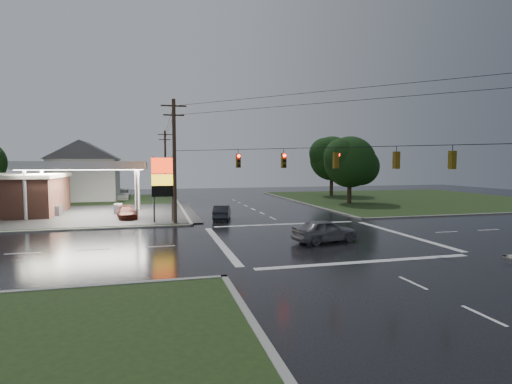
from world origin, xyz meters
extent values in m
plane|color=black|center=(0.00, 0.00, 0.00)|extent=(120.00, 120.00, 0.00)
cube|color=black|center=(-26.00, 26.00, 0.04)|extent=(36.00, 36.00, 0.08)
cube|color=black|center=(26.00, 26.00, 0.04)|extent=(36.00, 36.00, 0.08)
cube|color=#2D2D2D|center=(-20.00, 18.00, 0.09)|extent=(26.00, 18.00, 0.02)
cylinder|color=silver|center=(-23.00, 15.00, 2.50)|extent=(0.30, 0.30, 5.00)
cylinder|color=silver|center=(-13.00, 15.00, 2.50)|extent=(0.30, 0.30, 5.00)
cylinder|color=silver|center=(-23.00, 21.00, 2.50)|extent=(0.30, 0.30, 5.00)
cylinder|color=silver|center=(-13.00, 21.00, 2.50)|extent=(0.30, 0.30, 5.00)
cube|color=silver|center=(-18.00, 18.00, 5.20)|extent=(12.00, 8.00, 0.80)
cube|color=white|center=(-18.00, 18.00, 4.78)|extent=(11.40, 7.40, 0.04)
cube|color=#59595E|center=(-21.00, 18.00, 0.55)|extent=(0.80, 1.60, 1.10)
cube|color=#59595E|center=(-15.00, 18.00, 0.55)|extent=(0.80, 1.60, 1.10)
cylinder|color=#59595E|center=(-11.30, 10.50, 3.00)|extent=(0.16, 0.16, 6.00)
cylinder|color=#59595E|center=(-9.70, 10.50, 3.00)|extent=(0.16, 0.16, 6.00)
cube|color=red|center=(-10.50, 10.50, 5.20)|extent=(2.00, 0.35, 1.40)
cube|color=yellow|center=(-10.50, 10.50, 3.90)|extent=(2.00, 0.35, 1.00)
cube|color=black|center=(-10.50, 10.50, 2.90)|extent=(2.00, 0.35, 1.00)
cylinder|color=#382619|center=(-9.50, 9.50, 5.50)|extent=(0.32, 0.32, 11.00)
cube|color=#382619|center=(-9.50, 9.50, 10.40)|extent=(2.20, 0.12, 0.12)
cube|color=#382619|center=(-9.50, 9.50, 9.60)|extent=(1.80, 0.12, 0.12)
cylinder|color=#382619|center=(-9.50, 38.00, 5.25)|extent=(0.32, 0.32, 10.50)
cube|color=#382619|center=(-9.50, 38.00, 9.90)|extent=(2.20, 0.12, 0.12)
cube|color=#382619|center=(-9.50, 38.00, 9.10)|extent=(1.80, 0.12, 0.12)
cube|color=#59470C|center=(-4.75, 4.75, 5.60)|extent=(0.34, 0.34, 1.10)
cylinder|color=#FF0C07|center=(-4.75, 4.55, 5.98)|extent=(0.22, 0.08, 0.22)
cube|color=#59470C|center=(-1.90, 1.90, 5.60)|extent=(0.34, 0.34, 1.10)
cylinder|color=#FF0C07|center=(-1.90, 1.70, 5.98)|extent=(0.22, 0.08, 0.22)
cube|color=#59470C|center=(0.95, -0.95, 5.60)|extent=(0.34, 0.34, 1.10)
cylinder|color=#FF0C07|center=(1.15, -0.95, 5.98)|extent=(0.08, 0.22, 0.22)
cube|color=#59470C|center=(3.80, -3.80, 5.60)|extent=(0.34, 0.34, 1.10)
cylinder|color=#FF0C07|center=(3.80, -3.60, 5.98)|extent=(0.22, 0.08, 0.22)
cube|color=#59470C|center=(6.08, -6.08, 5.60)|extent=(0.34, 0.34, 1.10)
cylinder|color=#FF0C07|center=(6.08, -5.88, 5.98)|extent=(0.22, 0.08, 0.22)
cube|color=silver|center=(-21.00, 36.00, 3.00)|extent=(9.00, 8.00, 6.00)
cube|color=gray|center=(-15.70, 36.00, 0.40)|extent=(1.60, 4.80, 0.80)
cube|color=silver|center=(-22.00, 48.00, 3.00)|extent=(9.00, 8.00, 6.00)
cube|color=gray|center=(-16.70, 48.00, 0.40)|extent=(1.60, 4.80, 0.80)
cylinder|color=black|center=(14.00, 22.00, 2.52)|extent=(0.56, 0.56, 5.04)
sphere|color=black|center=(14.00, 22.00, 5.58)|extent=(6.80, 6.80, 6.80)
sphere|color=black|center=(15.70, 22.30, 4.95)|extent=(5.10, 5.10, 5.10)
sphere|color=black|center=(12.64, 21.60, 6.30)|extent=(4.76, 4.76, 4.76)
cylinder|color=black|center=(17.00, 34.00, 2.80)|extent=(0.56, 0.56, 5.60)
sphere|color=black|center=(17.00, 34.00, 6.20)|extent=(7.20, 7.20, 7.20)
sphere|color=black|center=(18.80, 34.30, 5.50)|extent=(5.40, 5.40, 5.40)
sphere|color=black|center=(15.56, 33.60, 7.00)|extent=(5.04, 5.04, 5.04)
imported|color=black|center=(-4.99, 11.38, 0.69)|extent=(2.43, 4.44, 1.39)
imported|color=slate|center=(0.04, -1.26, 0.79)|extent=(4.91, 2.77, 1.58)
imported|color=maroon|center=(-13.89, 14.00, 0.60)|extent=(2.27, 4.32, 1.19)
camera|label=1|loc=(-11.26, -26.38, 5.40)|focal=28.00mm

